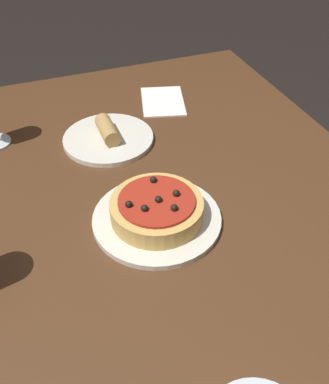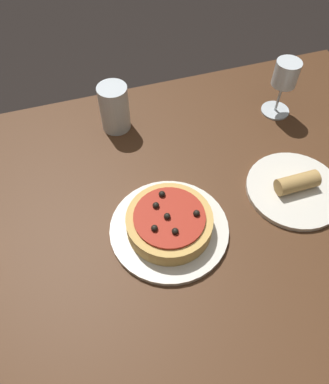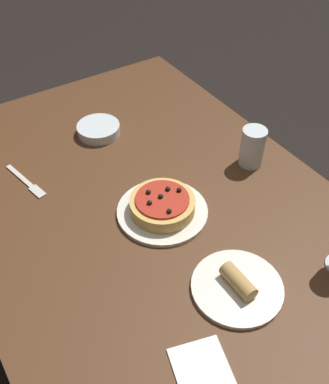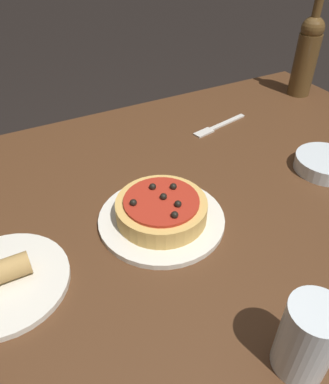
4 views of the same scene
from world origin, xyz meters
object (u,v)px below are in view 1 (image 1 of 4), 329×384
object	(u,v)px
dinner_plate	(157,219)
side_plate	(108,137)
pizza	(157,208)
dining_table	(172,263)

from	to	relation	value
dinner_plate	side_plate	xyz separation A→B (m)	(-0.31, -0.01, 0.01)
dinner_plate	pizza	distance (m)	0.03
dinner_plate	pizza	world-z (taller)	pizza
dining_table	dinner_plate	world-z (taller)	dinner_plate
pizza	dinner_plate	bearing A→B (deg)	122.26
dining_table	side_plate	size ratio (longest dim) A/B	6.75
dinner_plate	side_plate	size ratio (longest dim) A/B	1.15
dinner_plate	pizza	bearing A→B (deg)	-57.74
dining_table	side_plate	world-z (taller)	side_plate
dining_table	side_plate	bearing A→B (deg)	-175.70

